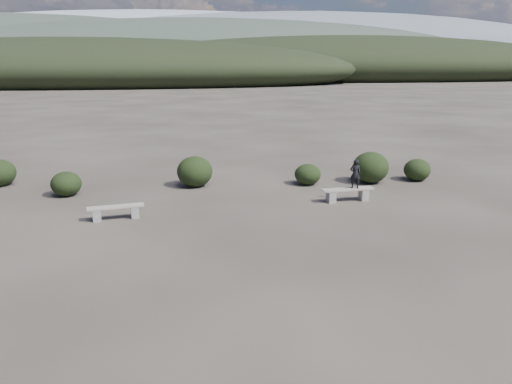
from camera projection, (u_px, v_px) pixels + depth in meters
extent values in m
plane|color=#2F2924|center=(277.00, 280.00, 11.10)|extent=(1200.00, 1200.00, 0.00)
cube|color=gray|center=(97.00, 215.00, 15.08)|extent=(0.29, 0.37, 0.38)
cube|color=gray|center=(135.00, 212.00, 15.41)|extent=(0.29, 0.37, 0.38)
cube|color=gray|center=(116.00, 207.00, 15.19)|extent=(1.73, 0.68, 0.05)
cube|color=gray|center=(331.00, 197.00, 17.04)|extent=(0.29, 0.38, 0.40)
cube|color=gray|center=(364.00, 195.00, 17.31)|extent=(0.29, 0.38, 0.40)
cube|color=gray|center=(348.00, 189.00, 17.12)|extent=(1.85, 0.59, 0.05)
imported|color=black|center=(355.00, 174.00, 17.04)|extent=(0.39, 0.28, 1.01)
ellipsoid|color=black|center=(66.00, 184.00, 17.83)|extent=(1.07, 1.07, 0.88)
ellipsoid|color=black|center=(195.00, 172.00, 19.09)|extent=(1.37, 1.37, 1.17)
ellipsoid|color=black|center=(308.00, 174.00, 19.41)|extent=(1.02, 1.02, 0.82)
ellipsoid|color=black|center=(371.00, 167.00, 19.67)|extent=(1.41, 1.41, 1.23)
ellipsoid|color=black|center=(417.00, 170.00, 20.06)|extent=(1.06, 1.06, 0.88)
ellipsoid|color=black|center=(74.00, 70.00, 94.10)|extent=(110.00, 40.00, 12.00)
ellipsoid|color=black|center=(351.00, 66.00, 119.66)|extent=(120.00, 44.00, 14.00)
ellipsoid|color=#2E382E|center=(203.00, 57.00, 163.29)|extent=(190.00, 64.00, 24.00)
ellipsoid|color=slate|center=(316.00, 50.00, 304.08)|extent=(340.00, 110.00, 44.00)
ellipsoid|color=#959BA8|center=(161.00, 48.00, 388.57)|extent=(460.00, 140.00, 56.00)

